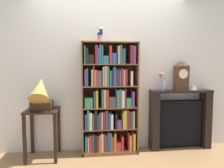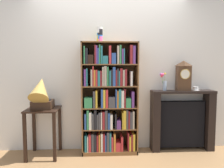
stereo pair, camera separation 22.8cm
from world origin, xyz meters
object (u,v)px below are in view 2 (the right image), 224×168
object	(u,v)px
mantel_clock	(183,76)
teacup_with_saucer	(196,89)
bookshelf	(109,102)
fireplace_mantel	(182,120)
side_table_left	(43,121)
gramophone	(41,93)
cup_stack	(100,35)
flower_vase	(164,82)

from	to	relation	value
mantel_clock	teacup_with_saucer	size ratio (longest dim) A/B	3.71
bookshelf	fireplace_mantel	xyz separation A→B (m)	(1.21, 0.07, -0.33)
side_table_left	gramophone	bearing A→B (deg)	-90.00
cup_stack	mantel_clock	bearing A→B (deg)	1.25
fireplace_mantel	flower_vase	bearing A→B (deg)	-177.10
cup_stack	fireplace_mantel	size ratio (longest dim) A/B	0.22
bookshelf	flower_vase	xyz separation A→B (m)	(0.89, 0.05, 0.32)
bookshelf	gramophone	world-z (taller)	bookshelf
cup_stack	flower_vase	size ratio (longest dim) A/B	0.77
gramophone	flower_vase	xyz separation A→B (m)	(1.90, 0.21, 0.14)
cup_stack	gramophone	world-z (taller)	cup_stack
mantel_clock	flower_vase	xyz separation A→B (m)	(-0.32, 0.01, -0.10)
fireplace_mantel	flower_vase	distance (m)	0.72
cup_stack	fireplace_mantel	bearing A→B (deg)	2.21
bookshelf	side_table_left	size ratio (longest dim) A/B	2.36
side_table_left	teacup_with_saucer	distance (m)	2.47
gramophone	fireplace_mantel	xyz separation A→B (m)	(2.22, 0.23, -0.50)
mantel_clock	cup_stack	bearing A→B (deg)	-178.75
bookshelf	cup_stack	distance (m)	1.06
gramophone	flower_vase	distance (m)	1.91
side_table_left	teacup_with_saucer	world-z (taller)	teacup_with_saucer
gramophone	mantel_clock	xyz separation A→B (m)	(2.21, 0.20, 0.24)
fireplace_mantel	teacup_with_saucer	bearing A→B (deg)	-5.51
bookshelf	cup_stack	xyz separation A→B (m)	(-0.14, 0.02, 1.05)
cup_stack	mantel_clock	world-z (taller)	cup_stack
cup_stack	gramophone	bearing A→B (deg)	-168.63
cup_stack	teacup_with_saucer	bearing A→B (deg)	1.17
gramophone	flower_vase	bearing A→B (deg)	6.34
teacup_with_saucer	bookshelf	bearing A→B (deg)	-178.05
flower_vase	gramophone	bearing A→B (deg)	-173.66
gramophone	mantel_clock	size ratio (longest dim) A/B	1.14
bookshelf	flower_vase	distance (m)	0.94
fireplace_mantel	cup_stack	bearing A→B (deg)	-177.79
fireplace_mantel	flower_vase	world-z (taller)	flower_vase
bookshelf	mantel_clock	distance (m)	1.28
mantel_clock	fireplace_mantel	bearing A→B (deg)	89.24
side_table_left	teacup_with_saucer	size ratio (longest dim) A/B	5.71
gramophone	fireplace_mantel	distance (m)	2.28
cup_stack	side_table_left	distance (m)	1.59
teacup_with_saucer	fireplace_mantel	bearing A→B (deg)	174.49
mantel_clock	flower_vase	world-z (taller)	mantel_clock
flower_vase	mantel_clock	bearing A→B (deg)	-1.13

